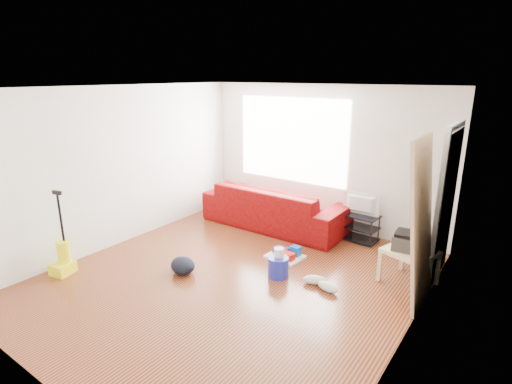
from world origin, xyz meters
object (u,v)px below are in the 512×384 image
Objects in this scene: sofa at (275,226)px; bucket at (278,276)px; vacuum at (63,258)px; side_table at (410,255)px; backpack at (183,273)px; cleaning_tray at (286,254)px; tv_stand at (358,227)px.

sofa reaches higher than bucket.
vacuum is at bearing 66.33° from sofa.
bucket is at bearing -149.95° from side_table.
side_table is at bearing 30.05° from bucket.
bucket reaches higher than backpack.
sofa is 6.55× the size of backpack.
sofa is at bearing 124.38° from bucket.
cleaning_tray is (-0.20, 0.55, 0.06)m from bucket.
vacuum reaches higher than side_table.
bucket is (-0.40, -1.83, -0.23)m from tv_stand.
bucket is 0.24× the size of vacuum.
sofa is at bearing -165.11° from tv_stand.
tv_stand is at bearing 137.98° from side_table.
vacuum is (-2.47, -1.64, 0.22)m from bucket.
tv_stand is 0.57× the size of vacuum.
cleaning_tray is (0.86, -1.01, 0.06)m from sofa.
bucket is at bearing -69.63° from cleaning_tray.
tv_stand is at bearing 64.67° from cleaning_tray.
cleaning_tray is at bearing 110.37° from bucket.
sofa is 1.33m from cleaning_tray.
side_table is at bearing 52.12° from backpack.
sofa is 2.24m from backpack.
side_table is 2.56× the size of bucket.
side_table is at bearing -37.54° from tv_stand.
tv_stand is (1.47, 0.27, 0.23)m from sofa.
tv_stand is at bearing -169.58° from sofa.
sofa is 4.87× the size of cleaning_tray.
side_table is 1.75m from cleaning_tray.
backpack is (-1.13, -0.68, 0.00)m from bucket.
tv_stand is 1.89m from bucket.
vacuum is (-3.95, -2.49, -0.18)m from side_table.
side_table reaches higher than cleaning_tray.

